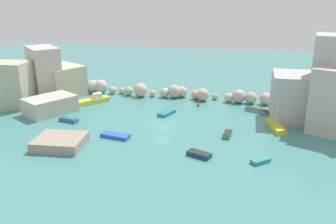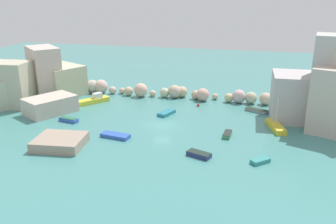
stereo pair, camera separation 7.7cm
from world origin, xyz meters
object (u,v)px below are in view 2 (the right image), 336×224
moored_boat_2 (275,126)px  moored_boat_8 (260,161)px  moored_boat_6 (227,134)px  moored_boat_7 (115,136)px  moored_boat_0 (256,110)px  moored_boat_5 (93,100)px  channel_buoy (198,105)px  moored_boat_4 (199,154)px  stone_dock (60,142)px  moored_boat_3 (69,120)px  moored_boat_1 (167,113)px

moored_boat_2 → moored_boat_8: size_ratio=2.34×
moored_boat_6 → moored_boat_7: bearing=-70.4°
moored_boat_0 → moored_boat_6: bearing=-83.5°
moored_boat_5 → moored_boat_7: bearing=-107.3°
channel_buoy → moored_boat_4: bearing=-80.2°
moored_boat_4 → moored_boat_7: bearing=5.9°
moored_boat_6 → moored_boat_5: bearing=-107.8°
stone_dock → moored_boat_3: stone_dock is taller
moored_boat_0 → moored_boat_2: 8.23m
moored_boat_3 → moored_boat_4: bearing=-7.3°
moored_boat_8 → moored_boat_0: bearing=49.9°
moored_boat_6 → channel_buoy: bearing=-149.8°
moored_boat_3 → moored_boat_1: bearing=38.3°
moored_boat_1 → moored_boat_3: bearing=137.1°
stone_dock → moored_boat_0: size_ratio=1.61×
moored_boat_1 → moored_boat_8: size_ratio=1.49×
moored_boat_3 → stone_dock: bearing=-56.1°
stone_dock → moored_boat_1: bearing=56.9°
moored_boat_1 → moored_boat_3: (-14.53, -7.31, 0.05)m
moored_boat_2 → moored_boat_4: 15.93m
moored_boat_1 → moored_boat_2: 18.11m
moored_boat_6 → stone_dock: bearing=-63.1°
moored_boat_4 → moored_boat_5: bearing=-17.5°
moored_boat_8 → moored_boat_3: bearing=123.4°
moored_boat_3 → moored_boat_8: bearing=-2.6°
moored_boat_5 → channel_buoy: bearing=-44.7°
moored_boat_0 → moored_boat_4: bearing=-84.7°
stone_dock → moored_boat_5: size_ratio=1.03×
stone_dock → moored_boat_3: size_ratio=1.90×
stone_dock → moored_boat_7: 7.77m
stone_dock → channel_buoy: (15.28, 22.39, -0.41)m
moored_boat_4 → moored_boat_8: bearing=-158.9°
moored_boat_0 → moored_boat_1: size_ratio=1.05×
moored_boat_5 → moored_boat_6: bearing=-74.3°
stone_dock → moored_boat_0: (25.70, 21.68, -0.39)m
moored_boat_6 → moored_boat_7: 16.30m
stone_dock → moored_boat_3: 9.94m
moored_boat_2 → moored_boat_8: 12.66m
moored_boat_0 → stone_dock: bearing=-115.9°
moored_boat_5 → moored_boat_1: bearing=-64.4°
stone_dock → channel_buoy: stone_dock is taller
moored_boat_2 → moored_boat_4: size_ratio=1.78×
channel_buoy → moored_boat_0: (10.42, -0.71, 0.02)m
moored_boat_8 → moored_boat_7: bearing=128.4°
moored_boat_3 → moored_boat_8: moored_boat_3 is taller
moored_boat_7 → moored_boat_5: bearing=-45.9°
moored_boat_0 → moored_boat_8: moored_boat_0 is taller
stone_dock → moored_boat_2: moored_boat_2 is taller
moored_boat_7 → stone_dock: bearing=47.4°
channel_buoy → moored_boat_6: size_ratio=0.18×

